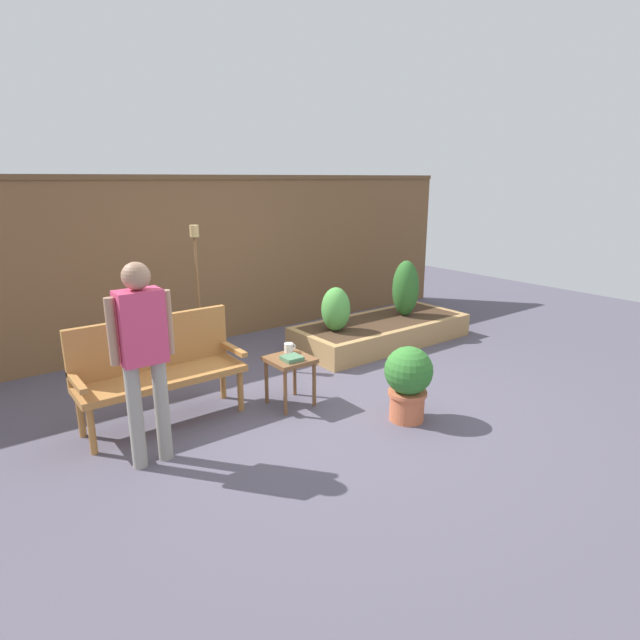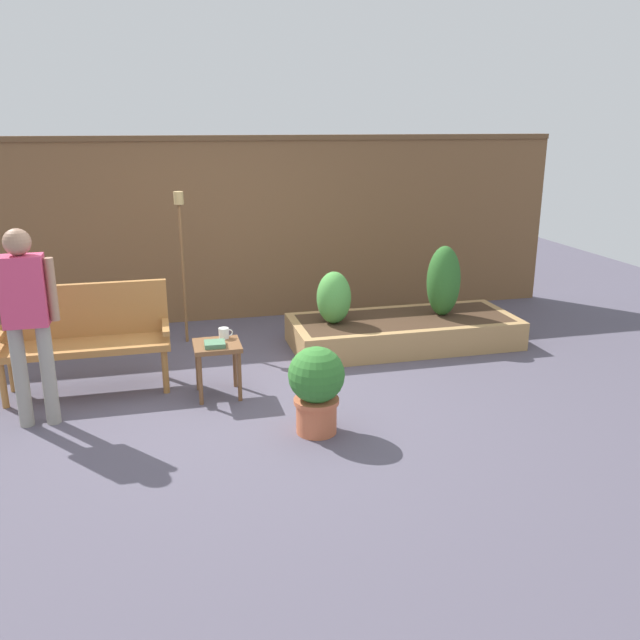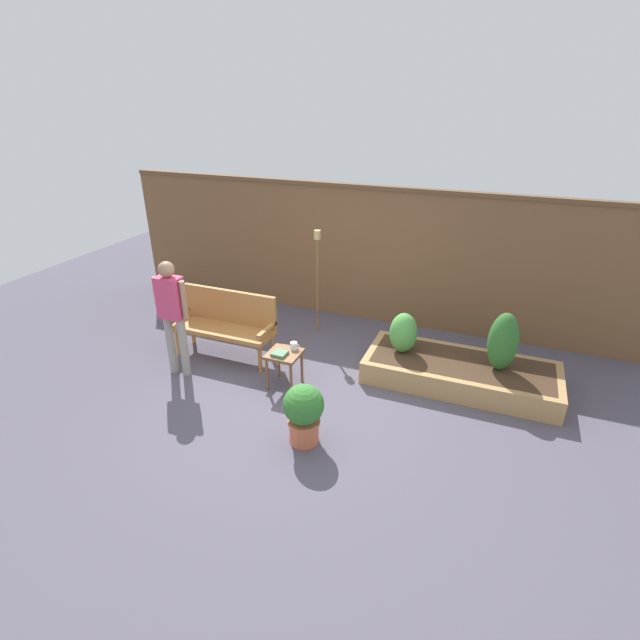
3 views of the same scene
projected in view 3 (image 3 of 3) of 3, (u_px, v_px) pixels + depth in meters
The scene contains 12 objects.
ground_plane at pixel (299, 399), 5.85m from camera, with size 14.00×14.00×0.00m, color #514C5B.
fence_back at pixel (365, 254), 7.56m from camera, with size 8.40×0.14×2.16m.
garden_bench at pixel (226, 319), 6.64m from camera, with size 1.44×0.48×0.94m.
side_table at pixel (284, 358), 5.96m from camera, with size 0.40×0.40×0.48m.
cup_on_table at pixel (294, 346), 5.99m from camera, with size 0.13×0.09×0.09m.
book_on_table at pixel (280, 354), 5.86m from camera, with size 0.17×0.17×0.04m, color #4C7A56.
potted_boxwood at pixel (304, 411), 4.98m from camera, with size 0.43×0.43×0.69m.
raised_planter_bed at pixel (460, 373), 6.12m from camera, with size 2.40×1.00×0.30m.
shrub_near_bench at pixel (403, 333), 6.21m from camera, with size 0.36×0.36×0.54m.
shrub_far_corner at pixel (503, 342), 5.76m from camera, with size 0.36×0.36×0.76m.
tiki_torch at pixel (317, 264), 7.04m from camera, with size 0.10×0.10×1.62m.
person_by_bench at pixel (172, 309), 6.01m from camera, with size 0.47×0.20×1.56m.
Camera 3 is at (2.04, -4.42, 3.39)m, focal length 26.82 mm.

